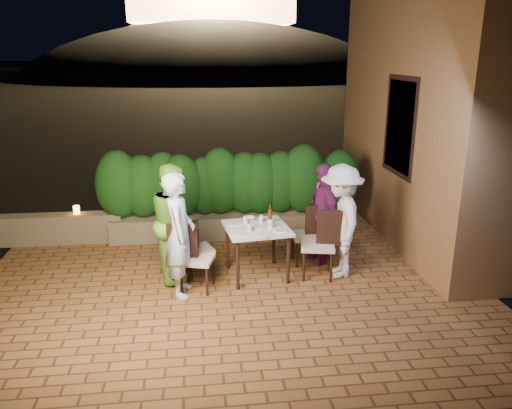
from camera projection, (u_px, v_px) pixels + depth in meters
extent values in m
plane|color=black|center=(231.00, 297.00, 6.66)|extent=(400.00, 400.00, 0.00)
cube|color=brown|center=(228.00, 284.00, 7.15)|extent=(7.00, 6.00, 0.15)
cube|color=#97663B|center=(437.00, 91.00, 8.23)|extent=(1.60, 5.00, 5.00)
cube|color=black|center=(402.00, 126.00, 7.81)|extent=(0.08, 1.00, 1.40)
cube|color=black|center=(401.00, 126.00, 7.81)|extent=(0.06, 1.15, 1.55)
cube|color=brown|center=(233.00, 225.00, 8.80)|extent=(4.20, 0.55, 0.40)
cube|color=brown|center=(56.00, 229.00, 8.44)|extent=(2.20, 0.30, 0.50)
ellipsoid|color=black|center=(214.00, 109.00, 65.02)|extent=(52.00, 40.00, 22.00)
cylinder|color=white|center=(241.00, 234.00, 6.76)|extent=(0.21, 0.21, 0.01)
cylinder|color=white|center=(234.00, 223.00, 7.16)|extent=(0.22, 0.22, 0.01)
cylinder|color=white|center=(281.00, 230.00, 6.89)|extent=(0.22, 0.22, 0.01)
cylinder|color=white|center=(273.00, 219.00, 7.34)|extent=(0.21, 0.21, 0.01)
cylinder|color=white|center=(258.00, 227.00, 7.02)|extent=(0.20, 0.20, 0.01)
cylinder|color=white|center=(264.00, 235.00, 6.72)|extent=(0.21, 0.21, 0.01)
cylinder|color=silver|center=(250.00, 227.00, 6.86)|extent=(0.06, 0.06, 0.11)
cylinder|color=silver|center=(245.00, 220.00, 7.16)|extent=(0.06, 0.06, 0.11)
cylinder|color=silver|center=(270.00, 224.00, 6.98)|extent=(0.07, 0.07, 0.12)
cylinder|color=silver|center=(261.00, 219.00, 7.22)|extent=(0.06, 0.06, 0.11)
imported|color=white|center=(250.00, 218.00, 7.34)|extent=(0.16, 0.16, 0.04)
imported|color=silver|center=(179.00, 235.00, 6.49)|extent=(0.41, 0.62, 1.67)
imported|color=#72BF3B|center=(175.00, 222.00, 6.99)|extent=(0.74, 0.89, 1.68)
imported|color=white|center=(341.00, 221.00, 7.07)|extent=(0.69, 1.10, 1.64)
imported|color=#7B2979|center=(323.00, 213.00, 7.57)|extent=(0.51, 0.95, 1.54)
cylinder|color=orange|center=(77.00, 210.00, 8.39)|extent=(0.10, 0.10, 0.14)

